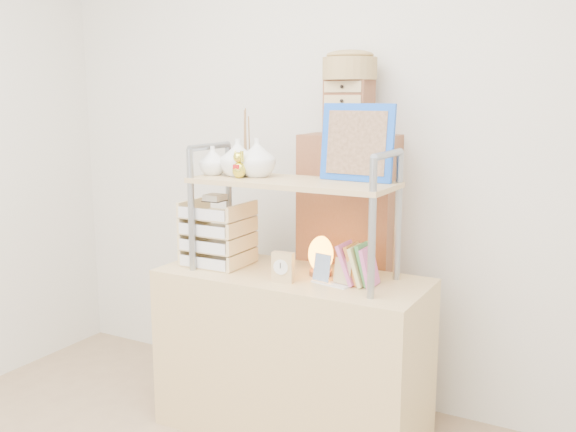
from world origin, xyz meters
name	(u,v)px	position (x,y,z in m)	size (l,w,h in m)	color
room_shell	(168,41)	(0.00, 0.39, 1.69)	(3.42, 3.41, 2.61)	silver
desk	(292,354)	(0.00, 1.20, 0.38)	(1.20, 0.50, 0.75)	tan
cabinet	(348,274)	(0.11, 1.57, 0.68)	(0.45, 0.24, 1.35)	brown
hutch	(277,175)	(-0.08, 1.21, 1.19)	(0.91, 0.34, 0.75)	gray
letter_tray	(216,237)	(-0.39, 1.18, 0.88)	(0.27, 0.26, 0.33)	tan
salt_lamp	(321,255)	(0.12, 1.25, 0.84)	(0.12, 0.11, 0.18)	brown
desk_clock	(283,267)	(0.02, 1.08, 0.82)	(0.10, 0.05, 0.13)	tan
postcard_stand	(331,276)	(0.22, 1.14, 0.79)	(0.18, 0.08, 0.12)	white
drawer_chest	(349,108)	(0.11, 1.55, 1.48)	(0.20, 0.16, 0.25)	brown
woven_basket	(350,69)	(0.11, 1.55, 1.65)	(0.25, 0.25, 0.10)	olive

